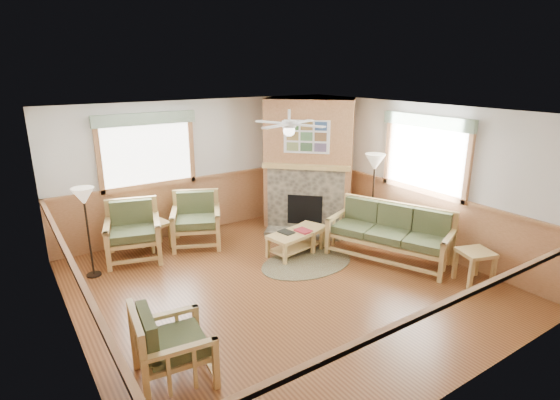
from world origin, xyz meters
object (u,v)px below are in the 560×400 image
armchair_back_right (196,220)px  end_table_sofa (474,267)px  floor_lamp_left (88,233)px  armchair_back_left (133,232)px  coffee_table (295,243)px  armchair_left (173,343)px  sofa (389,234)px  end_table_chairs (156,235)px  floor_lamp_right (373,197)px  footstool (309,237)px

armchair_back_right → end_table_sofa: (3.04, -3.90, -0.23)m
armchair_back_right → floor_lamp_left: bearing=-147.0°
armchair_back_left → coffee_table: 2.91m
armchair_back_left → armchair_left: size_ratio=1.16×
armchair_back_right → armchair_left: size_ratio=1.13×
sofa → end_table_chairs: (-3.27, 2.82, -0.23)m
armchair_back_right → floor_lamp_right: bearing=-3.4°
coffee_table → armchair_back_left: bearing=140.4°
armchair_back_right → end_table_sofa: size_ratio=1.84×
end_table_chairs → armchair_back_right: bearing=-22.0°
footstool → floor_lamp_left: floor_lamp_left is taller
end_table_sofa → armchair_left: bearing=174.2°
floor_lamp_left → armchair_back_left: bearing=20.7°
armchair_back_left → armchair_left: bearing=-83.2°
coffee_table → floor_lamp_right: size_ratio=0.60×
end_table_chairs → end_table_sofa: bearing=-48.2°
armchair_back_right → armchair_back_left: bearing=-155.7°
armchair_back_left → floor_lamp_left: (-0.77, -0.29, 0.25)m
coffee_table → end_table_sofa: (1.71, -2.50, 0.06)m
coffee_table → end_table_sofa: 3.03m
coffee_table → floor_lamp_right: (1.71, -0.23, 0.66)m
end_table_chairs → footstool: bearing=-33.8°
armchair_back_right → footstool: bearing=-13.1°
armchair_left → end_table_sofa: bearing=-88.8°
sofa → armchair_back_right: armchair_back_right is taller
armchair_back_right → footstool: size_ratio=2.01×
sofa → armchair_left: bearing=-101.4°
coffee_table → footstool: size_ratio=2.09×
end_table_sofa → floor_lamp_right: (0.00, 2.27, 0.59)m
footstool → coffee_table: bearing=-170.3°
end_table_chairs → floor_lamp_left: 1.47m
sofa → coffee_table: (-1.23, 1.13, -0.27)m
armchair_back_left → footstool: 3.22m
end_table_sofa → floor_lamp_left: 6.20m
sofa → armchair_back_left: armchair_back_left is taller
sofa → floor_lamp_left: floor_lamp_left is taller
sofa → end_table_sofa: 1.47m
armchair_back_left → floor_lamp_right: bearing=-5.3°
armchair_left → floor_lamp_left: size_ratio=0.58×
sofa → armchair_back_left: size_ratio=2.05×
coffee_table → footstool: footstool is taller
armchair_back_right → end_table_chairs: 0.80m
sofa → end_table_chairs: size_ratio=4.11×
sofa → armchair_back_left: 4.54m
sofa → end_table_chairs: 4.32m
sofa → floor_lamp_right: (0.47, 0.90, 0.38)m
sofa → armchair_back_right: size_ratio=2.10×
sofa → coffee_table: size_ratio=2.02×
armchair_back_left → floor_lamp_right: 4.55m
armchair_back_left → armchair_back_right: 1.19m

